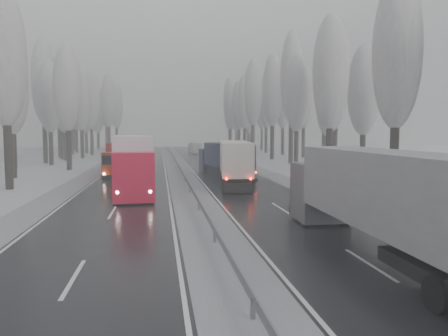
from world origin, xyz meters
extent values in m
plane|color=silver|center=(0.00, 0.00, 0.00)|extent=(260.00, 260.00, 0.00)
cube|color=black|center=(5.25, 30.00, 0.01)|extent=(7.50, 200.00, 0.03)
cube|color=black|center=(-5.25, 30.00, 0.01)|extent=(7.50, 200.00, 0.03)
cube|color=#999CA1|center=(0.00, 30.00, 0.02)|extent=(3.00, 200.00, 0.04)
cube|color=#999CA1|center=(10.20, 30.00, 0.02)|extent=(2.40, 200.00, 0.04)
cube|color=#999CA1|center=(-10.20, 30.00, 0.02)|extent=(2.40, 200.00, 0.04)
cube|color=slate|center=(0.00, 30.00, 0.60)|extent=(0.06, 200.00, 0.32)
cube|color=slate|center=(0.00, -4.00, 0.30)|extent=(0.12, 0.12, 0.60)
cube|color=slate|center=(0.00, 28.00, 0.30)|extent=(0.12, 0.12, 0.60)
cube|color=slate|center=(0.00, 60.00, 0.30)|extent=(0.12, 0.12, 0.60)
cylinder|color=black|center=(15.04, 15.67, 2.80)|extent=(0.68, 0.68, 5.60)
ellipsoid|color=gray|center=(15.04, 15.67, 10.80)|extent=(3.60, 3.60, 11.45)
cylinder|color=black|center=(14.51, 27.03, 2.81)|extent=(0.68, 0.68, 5.62)
ellipsoid|color=gray|center=(14.51, 27.03, 10.84)|extent=(3.60, 3.60, 11.48)
cylinder|color=black|center=(20.02, 31.03, 2.47)|extent=(0.64, 0.64, 4.94)
ellipsoid|color=gray|center=(20.02, 31.03, 9.53)|extent=(3.60, 3.60, 10.09)
cylinder|color=black|center=(17.90, 35.17, 2.66)|extent=(0.66, 0.66, 5.32)
ellipsoid|color=gray|center=(17.90, 35.17, 10.27)|extent=(3.60, 3.60, 10.88)
cylinder|color=black|center=(20.12, 39.17, 3.16)|extent=(0.72, 0.72, 6.31)
ellipsoid|color=gray|center=(20.12, 39.17, 12.17)|extent=(3.60, 3.60, 12.90)
cylinder|color=black|center=(17.02, 45.60, 2.69)|extent=(0.67, 0.67, 5.38)
ellipsoid|color=gray|center=(17.02, 45.60, 10.37)|extent=(3.60, 3.60, 10.98)
cylinder|color=black|center=(23.31, 49.60, 2.30)|extent=(0.62, 0.62, 4.59)
ellipsoid|color=gray|center=(23.31, 49.60, 8.86)|extent=(3.60, 3.60, 9.39)
cylinder|color=black|center=(17.90, 51.02, 3.47)|extent=(0.76, 0.76, 6.95)
ellipsoid|color=gray|center=(17.90, 51.02, 13.40)|extent=(3.60, 3.60, 14.19)
cylinder|color=black|center=(24.81, 55.02, 3.30)|extent=(0.74, 0.74, 6.59)
ellipsoid|color=gray|center=(24.81, 55.02, 12.71)|extent=(3.60, 3.60, 13.46)
cylinder|color=black|center=(17.56, 61.27, 3.18)|extent=(0.72, 0.72, 6.37)
ellipsoid|color=gray|center=(17.56, 61.27, 12.28)|extent=(3.60, 3.60, 13.01)
cylinder|color=black|center=(24.72, 65.27, 2.99)|extent=(0.70, 0.70, 5.97)
ellipsoid|color=gray|center=(24.72, 65.27, 11.52)|extent=(3.60, 3.60, 12.20)
cylinder|color=black|center=(16.34, 71.95, 3.33)|extent=(0.74, 0.74, 6.65)
ellipsoid|color=gray|center=(16.34, 71.95, 12.83)|extent=(3.60, 3.60, 13.59)
cylinder|color=black|center=(23.71, 75.95, 3.07)|extent=(0.71, 0.71, 6.14)
ellipsoid|color=gray|center=(23.71, 75.95, 11.84)|extent=(3.60, 3.60, 12.54)
cylinder|color=black|center=(16.56, 81.70, 3.03)|extent=(0.71, 0.71, 6.05)
ellipsoid|color=gray|center=(16.56, 81.70, 11.68)|extent=(3.60, 3.60, 12.37)
cylinder|color=black|center=(22.48, 85.70, 3.15)|extent=(0.72, 0.72, 6.30)
ellipsoid|color=gray|center=(22.48, 85.70, 12.15)|extent=(3.60, 3.60, 12.87)
cylinder|color=black|center=(16.63, 89.21, 2.94)|extent=(0.70, 0.70, 5.88)
ellipsoid|color=gray|center=(16.63, 89.21, 11.33)|extent=(3.60, 3.60, 12.00)
cylinder|color=black|center=(19.77, 93.21, 2.43)|extent=(0.64, 0.64, 4.86)
ellipsoid|color=gray|center=(19.77, 93.21, 9.37)|extent=(3.60, 3.60, 9.92)
cylinder|color=black|center=(15.73, 96.32, 2.99)|extent=(0.70, 0.70, 5.98)
ellipsoid|color=gray|center=(15.73, 96.32, 11.53)|extent=(3.60, 3.60, 12.21)
cylinder|color=black|center=(24.94, 100.32, 3.09)|extent=(0.71, 0.71, 6.19)
ellipsoid|color=gray|center=(24.94, 100.32, 11.93)|extent=(3.60, 3.60, 12.64)
cylinder|color=black|center=(17.04, 106.16, 3.43)|extent=(0.75, 0.75, 6.86)
ellipsoid|color=gray|center=(17.04, 106.16, 13.22)|extent=(3.60, 3.60, 14.01)
cylinder|color=black|center=(24.02, 110.16, 2.77)|extent=(0.68, 0.68, 5.55)
ellipsoid|color=gray|center=(24.02, 110.16, 10.70)|extent=(3.60, 3.60, 11.33)
cylinder|color=black|center=(18.73, 116.73, 3.05)|extent=(0.71, 0.71, 6.09)
ellipsoid|color=gray|center=(18.73, 116.73, 11.75)|extent=(3.60, 3.60, 12.45)
cylinder|color=black|center=(21.55, 120.73, 2.74)|extent=(0.67, 0.67, 5.49)
ellipsoid|color=gray|center=(21.55, 120.73, 10.58)|extent=(3.60, 3.60, 11.21)
cylinder|color=black|center=(-15.13, 24.57, 2.92)|extent=(0.69, 0.69, 5.83)
ellipsoid|color=gray|center=(-15.13, 24.57, 11.25)|extent=(3.60, 3.60, 11.92)
cylinder|color=black|center=(-17.75, 34.20, 2.52)|extent=(0.65, 0.65, 5.03)
ellipsoid|color=gray|center=(-17.75, 34.20, 9.70)|extent=(3.60, 3.60, 10.28)
cylinder|color=black|center=(-13.94, 43.73, 2.72)|extent=(0.67, 0.67, 5.44)
ellipsoid|color=gray|center=(-13.94, 43.73, 10.49)|extent=(3.60, 3.60, 11.11)
cylinder|color=black|center=(-21.85, 47.73, 2.86)|extent=(0.69, 0.69, 5.72)
ellipsoid|color=gray|center=(-21.85, 47.73, 11.04)|extent=(3.60, 3.60, 11.69)
cylinder|color=black|center=(-18.26, 52.71, 2.61)|extent=(0.66, 0.66, 5.23)
ellipsoid|color=gray|center=(-18.26, 52.71, 10.08)|extent=(3.60, 3.60, 10.68)
cylinder|color=black|center=(-20.05, 56.71, 3.30)|extent=(0.74, 0.74, 6.60)
ellipsoid|color=gray|center=(-20.05, 56.71, 12.74)|extent=(3.60, 3.60, 13.49)
cylinder|color=black|center=(-18.16, 62.35, 2.58)|extent=(0.65, 0.65, 5.16)
ellipsoid|color=gray|center=(-18.16, 62.35, 9.95)|extent=(3.60, 3.60, 10.54)
cylinder|color=black|center=(-19.54, 66.35, 2.90)|extent=(0.69, 0.69, 5.79)
ellipsoid|color=gray|center=(-19.54, 66.35, 11.18)|extent=(3.60, 3.60, 11.84)
cylinder|color=black|center=(-16.58, 69.11, 2.82)|extent=(0.68, 0.68, 5.64)
ellipsoid|color=gray|center=(-16.58, 69.11, 10.89)|extent=(3.60, 3.60, 11.53)
cylinder|color=black|center=(-21.42, 73.11, 3.28)|extent=(0.73, 0.73, 6.56)
ellipsoid|color=gray|center=(-21.42, 73.11, 12.65)|extent=(3.60, 3.60, 13.40)
cylinder|color=black|center=(-16.33, 79.19, 2.90)|extent=(0.69, 0.69, 5.79)
ellipsoid|color=gray|center=(-16.33, 79.19, 11.17)|extent=(3.60, 3.60, 11.84)
cylinder|color=black|center=(-21.09, 83.19, 3.32)|extent=(0.74, 0.74, 6.65)
ellipsoid|color=gray|center=(-21.09, 83.19, 12.82)|extent=(3.60, 3.60, 13.58)
cylinder|color=black|center=(-18.93, 88.54, 2.56)|extent=(0.65, 0.65, 5.12)
ellipsoid|color=gray|center=(-18.93, 88.54, 9.88)|extent=(3.60, 3.60, 10.46)
cylinder|color=black|center=(-21.82, 92.54, 2.92)|extent=(0.69, 0.69, 5.84)
ellipsoid|color=gray|center=(-21.82, 92.54, 11.26)|extent=(3.60, 3.60, 11.92)
cylinder|color=black|center=(-15.07, 99.33, 3.34)|extent=(0.74, 0.74, 6.67)
ellipsoid|color=gray|center=(-15.07, 99.33, 12.87)|extent=(3.60, 3.60, 13.63)
cylinder|color=black|center=(-24.20, 103.33, 3.15)|extent=(0.72, 0.72, 6.31)
ellipsoid|color=gray|center=(-24.20, 103.33, 12.16)|extent=(3.60, 3.60, 12.88)
cylinder|color=black|center=(-14.05, 108.72, 3.14)|extent=(0.72, 0.72, 6.29)
ellipsoid|color=gray|center=(-14.05, 108.72, 12.12)|extent=(3.60, 3.60, 12.84)
cylinder|color=black|center=(-19.66, 112.72, 2.43)|extent=(0.64, 0.64, 4.86)
ellipsoid|color=gray|center=(-19.66, 112.72, 9.36)|extent=(3.60, 3.60, 9.92)
cylinder|color=black|center=(-17.56, 115.31, 3.31)|extent=(0.74, 0.74, 6.63)
ellipsoid|color=gray|center=(-17.56, 115.31, 12.78)|extent=(3.60, 3.60, 13.54)
cylinder|color=black|center=(-20.33, 119.31, 2.89)|extent=(0.69, 0.69, 5.79)
ellipsoid|color=gray|center=(-20.33, 119.31, 11.16)|extent=(3.60, 3.60, 11.82)
cube|color=#4F4F54|center=(6.19, 7.71, 1.68)|extent=(2.56, 2.66, 3.05)
cube|color=black|center=(6.20, 8.98, 2.39)|extent=(2.34, 0.11, 1.02)
cube|color=black|center=(6.20, 9.08, 0.46)|extent=(2.55, 0.17, 0.51)
cube|color=slate|center=(6.15, -0.23, 2.75)|extent=(2.67, 13.25, 2.85)
cylinder|color=black|center=(5.12, 6.90, 0.53)|extent=(0.36, 1.06, 1.06)
cylinder|color=black|center=(7.25, 6.89, 0.53)|extent=(0.36, 1.06, 1.06)
cylinder|color=black|center=(5.06, -4.30, 0.53)|extent=(0.36, 1.06, 1.06)
sphere|color=white|center=(5.23, 9.11, 0.87)|extent=(0.22, 0.22, 0.22)
sphere|color=white|center=(7.16, 9.10, 0.87)|extent=(0.22, 0.22, 0.22)
cube|color=#1C1D46|center=(3.76, 37.57, 1.48)|extent=(2.52, 2.59, 2.69)
cube|color=black|center=(3.62, 38.68, 2.11)|extent=(2.06, 0.35, 0.90)
cube|color=black|center=(3.61, 38.77, 0.40)|extent=(2.24, 0.41, 0.45)
cube|color=#131734|center=(4.63, 30.63, 2.42)|extent=(3.73, 11.86, 2.51)
cube|color=black|center=(5.37, 24.80, 0.49)|extent=(2.06, 0.36, 0.40)
cube|color=black|center=(5.04, 27.42, 0.67)|extent=(2.57, 5.14, 0.40)
cube|color=black|center=(5.30, 25.29, 0.31)|extent=(2.05, 0.31, 0.54)
cylinder|color=black|center=(2.91, 36.74, 0.47)|extent=(0.43, 0.96, 0.93)
cylinder|color=black|center=(4.78, 36.98, 0.47)|extent=(0.43, 0.96, 0.93)
cylinder|color=black|center=(4.15, 26.95, 0.47)|extent=(0.43, 0.96, 0.93)
cylinder|color=black|center=(6.02, 27.19, 0.47)|extent=(0.43, 0.96, 0.93)
cylinder|color=black|center=(4.29, 25.79, 0.47)|extent=(0.43, 0.96, 0.93)
cylinder|color=black|center=(6.16, 26.03, 0.47)|extent=(0.43, 0.96, 0.93)
sphere|color=#FF0C05|center=(4.53, 24.63, 1.21)|extent=(0.18, 0.18, 0.18)
sphere|color=#FF0C05|center=(6.22, 24.84, 1.21)|extent=(0.18, 0.18, 0.18)
sphere|color=white|center=(2.76, 38.69, 0.76)|extent=(0.20, 0.20, 0.20)
sphere|color=white|center=(4.45, 38.90, 0.76)|extent=(0.20, 0.20, 0.20)
cube|color=beige|center=(5.31, 31.99, 1.62)|extent=(2.74, 2.82, 2.94)
cube|color=black|center=(5.45, 33.20, 2.30)|extent=(2.25, 0.37, 0.98)
cube|color=black|center=(5.46, 33.30, 0.44)|extent=(2.45, 0.44, 0.49)
cube|color=beige|center=(4.38, 24.40, 2.65)|extent=(4.02, 12.94, 2.74)
cube|color=black|center=(3.61, 18.03, 0.54)|extent=(2.25, 0.39, 0.44)
cube|color=black|center=(3.96, 20.90, 0.73)|extent=(2.79, 5.61, 0.44)
cube|color=black|center=(3.67, 18.57, 0.34)|extent=(2.24, 0.33, 0.59)
cylinder|color=black|center=(4.19, 31.33, 0.51)|extent=(0.46, 1.05, 1.02)
cylinder|color=black|center=(6.23, 31.09, 0.51)|extent=(0.46, 1.05, 1.02)
cylinder|color=black|center=(2.89, 20.64, 0.51)|extent=(0.46, 1.05, 1.02)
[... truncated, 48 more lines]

